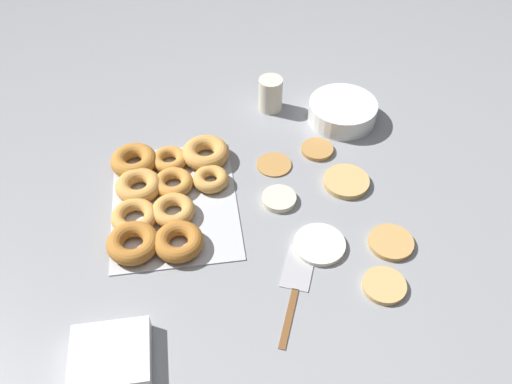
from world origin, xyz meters
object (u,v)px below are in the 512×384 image
at_px(pancake_5, 279,199).
at_px(pancake_6, 317,150).
at_px(donut_tray, 165,193).
at_px(container_stack, 111,357).
at_px(spatula, 298,278).
at_px(batter_bowl, 342,112).
at_px(pancake_1, 319,245).
at_px(paper_cup, 270,94).
at_px(pancake_2, 346,182).
at_px(pancake_0, 391,242).
at_px(pancake_3, 273,164).
at_px(pancake_4, 384,286).

xyz_separation_m(pancake_5, pancake_6, (-0.16, 0.13, -0.00)).
relative_size(donut_tray, container_stack, 2.65).
height_order(donut_tray, container_stack, donut_tray).
xyz_separation_m(pancake_5, spatula, (0.22, 0.00, -0.00)).
bearing_deg(batter_bowl, pancake_1, -20.50).
xyz_separation_m(container_stack, paper_cup, (-0.70, 0.41, 0.03)).
xyz_separation_m(pancake_5, paper_cup, (-0.35, 0.04, 0.04)).
bearing_deg(paper_cup, pancake_6, 25.12).
bearing_deg(pancake_2, pancake_0, 14.39).
relative_size(pancake_3, container_stack, 0.61).
bearing_deg(container_stack, donut_tray, 164.52).
xyz_separation_m(pancake_1, pancake_2, (-0.18, 0.11, 0.00)).
height_order(pancake_5, donut_tray, donut_tray).
height_order(pancake_0, pancake_6, same).
bearing_deg(pancake_5, pancake_1, 23.94).
height_order(pancake_0, spatula, pancake_0).
distance_m(pancake_0, pancake_4, 0.12).
xyz_separation_m(pancake_3, donut_tray, (0.08, -0.27, 0.02)).
relative_size(pancake_5, donut_tray, 0.21).
height_order(pancake_5, container_stack, container_stack).
bearing_deg(pancake_1, pancake_5, -156.06).
height_order(pancake_3, pancake_6, pancake_6).
height_order(pancake_0, paper_cup, paper_cup).
height_order(pancake_0, pancake_2, pancake_2).
distance_m(container_stack, spatula, 0.40).
xyz_separation_m(pancake_0, pancake_4, (0.10, -0.05, -0.00)).
relative_size(batter_bowl, container_stack, 1.26).
relative_size(container_stack, paper_cup, 1.53).
relative_size(pancake_2, spatula, 0.46).
xyz_separation_m(pancake_0, spatula, (0.06, -0.22, -0.00)).
bearing_deg(pancake_4, pancake_3, -156.73).
xyz_separation_m(pancake_1, paper_cup, (-0.49, -0.03, 0.04)).
relative_size(pancake_3, spatula, 0.36).
relative_size(pancake_1, pancake_2, 1.02).
bearing_deg(pancake_2, pancake_5, -79.10).
distance_m(pancake_1, pancake_3, 0.27).
bearing_deg(donut_tray, paper_cup, 135.71).
bearing_deg(container_stack, pancake_4, 98.84).
relative_size(pancake_3, batter_bowl, 0.48).
bearing_deg(pancake_1, container_stack, -64.68).
height_order(pancake_3, pancake_5, pancake_5).
distance_m(pancake_2, pancake_3, 0.19).
xyz_separation_m(pancake_0, pancake_5, (-0.16, -0.22, 0.00)).
bearing_deg(pancake_2, pancake_3, -118.14).
relative_size(pancake_2, pancake_6, 1.36).
relative_size(pancake_3, pancake_4, 0.97).
distance_m(batter_bowl, spatula, 0.54).
distance_m(batter_bowl, paper_cup, 0.20).
xyz_separation_m(pancake_1, pancake_6, (-0.30, 0.06, -0.00)).
relative_size(pancake_2, pancake_5, 1.37).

